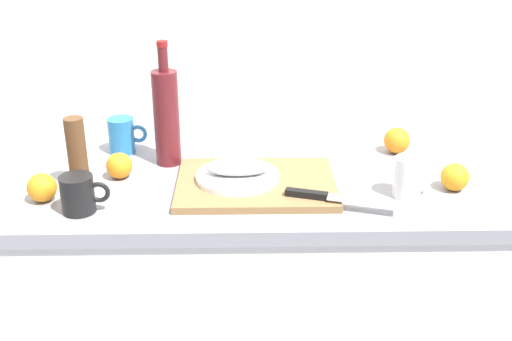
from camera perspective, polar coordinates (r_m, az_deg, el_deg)
back_wall at (r=1.97m, az=-7.24°, el=12.50°), size 3.20×0.05×2.50m
kitchen_counter at (r=2.00m, az=-6.95°, el=-12.60°), size 2.00×0.60×0.90m
cutting_board at (r=1.71m, az=0.00°, el=-1.22°), size 0.43×0.31×0.02m
white_plate at (r=1.71m, az=-1.70°, el=-0.55°), size 0.23×0.23×0.01m
fish_fillet at (r=1.70m, az=-1.71°, el=0.23°), size 0.17×0.07×0.04m
chef_knife at (r=1.61m, az=6.47°, el=-2.37°), size 0.29×0.11×0.02m
wine_bottle at (r=1.83m, az=-8.14°, el=4.94°), size 0.07×0.07×0.36m
coffee_mug_0 at (r=1.69m, az=13.73°, el=-0.58°), size 0.11×0.07×0.11m
coffee_mug_1 at (r=1.96m, az=-12.05°, el=3.13°), size 0.12×0.08×0.11m
coffee_mug_2 at (r=1.62m, az=-15.82°, el=-2.07°), size 0.12×0.08×0.10m
orange_0 at (r=1.76m, az=17.62°, el=-0.57°), size 0.08×0.08×0.08m
orange_1 at (r=1.71m, az=-18.88°, el=-1.47°), size 0.08×0.08×0.08m
orange_2 at (r=1.97m, az=12.69°, el=2.69°), size 0.08×0.08×0.08m
orange_3 at (r=1.79m, az=-12.32°, el=0.43°), size 0.07×0.07×0.07m
pepper_mill at (r=1.74m, az=-15.95°, el=1.55°), size 0.05×0.05×0.20m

